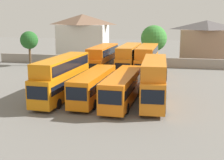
% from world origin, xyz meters
% --- Properties ---
extents(ground, '(140.00, 140.00, 0.00)m').
position_xyz_m(ground, '(0.00, 18.00, 0.00)').
color(ground, slate).
extents(depot_boundary_wall, '(56.00, 0.50, 1.80)m').
position_xyz_m(depot_boundary_wall, '(0.00, 24.64, 0.90)').
color(depot_boundary_wall, gray).
rests_on(depot_boundary_wall, ground).
extents(bus_1, '(3.10, 11.98, 4.86)m').
position_xyz_m(bus_1, '(-5.29, 0.06, 2.74)').
color(bus_1, orange).
rests_on(bus_1, ground).
extents(bus_2, '(2.84, 11.43, 3.26)m').
position_xyz_m(bus_2, '(-1.57, 0.27, 1.87)').
color(bus_2, orange).
rests_on(bus_2, ground).
extents(bus_3, '(2.93, 11.98, 3.33)m').
position_xyz_m(bus_3, '(1.92, -0.24, 1.91)').
color(bus_3, orange).
rests_on(bus_3, ground).
extents(bus_4, '(2.98, 10.44, 4.96)m').
position_xyz_m(bus_4, '(5.33, -0.04, 2.79)').
color(bus_4, orange).
rests_on(bus_4, ground).
extents(bus_5, '(2.90, 11.04, 4.79)m').
position_xyz_m(bus_5, '(-3.92, 14.44, 2.70)').
color(bus_5, orange).
rests_on(bus_5, ground).
extents(bus_6, '(2.71, 10.63, 4.98)m').
position_xyz_m(bus_6, '(0.27, 14.61, 2.80)').
color(bus_6, orange).
rests_on(bus_6, ground).
extents(bus_7, '(2.80, 10.51, 4.91)m').
position_xyz_m(bus_7, '(3.06, 14.77, 2.77)').
color(bus_7, orange).
rests_on(bus_7, ground).
extents(house_terrace_left, '(11.09, 6.46, 9.72)m').
position_xyz_m(house_terrace_left, '(-13.08, 33.38, 4.95)').
color(house_terrace_left, silver).
rests_on(house_terrace_left, ground).
extents(house_terrace_centre, '(10.74, 6.60, 8.50)m').
position_xyz_m(house_terrace_centre, '(13.26, 33.14, 4.32)').
color(house_terrace_centre, '#9E7A60').
rests_on(house_terrace_centre, ground).
extents(tree_left_of_lot, '(5.00, 5.00, 7.68)m').
position_xyz_m(tree_left_of_lot, '(3.11, 27.14, 5.16)').
color(tree_left_of_lot, brown).
rests_on(tree_left_of_lot, ground).
extents(tree_behind_wall, '(3.38, 3.38, 6.56)m').
position_xyz_m(tree_behind_wall, '(-20.11, 21.64, 4.82)').
color(tree_behind_wall, brown).
rests_on(tree_behind_wall, ground).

